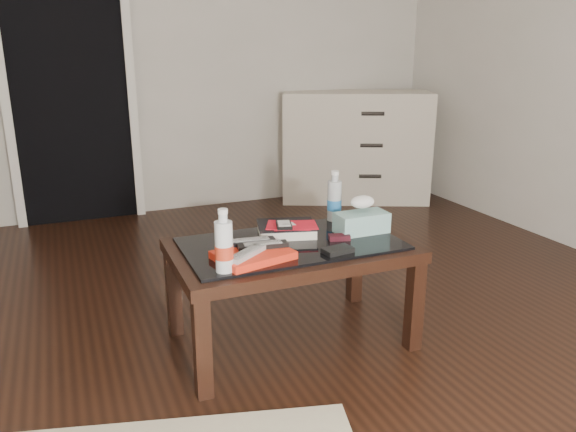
# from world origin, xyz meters

# --- Properties ---
(ground) EXTENTS (5.00, 5.00, 0.00)m
(ground) POSITION_xyz_m (0.00, 0.00, 0.00)
(ground) COLOR black
(ground) RESTS_ON ground
(doorway) EXTENTS (0.90, 0.08, 2.07)m
(doorway) POSITION_xyz_m (-0.40, 2.47, 1.02)
(doorway) COLOR black
(doorway) RESTS_ON ground
(coffee_table) EXTENTS (1.00, 0.60, 0.46)m
(coffee_table) POSITION_xyz_m (0.34, 0.19, 0.40)
(coffee_table) COLOR black
(coffee_table) RESTS_ON ground
(dresser) EXTENTS (1.30, 0.95, 0.90)m
(dresser) POSITION_xyz_m (1.78, 2.23, 0.45)
(dresser) COLOR beige
(dresser) RESTS_ON ground
(magazines) EXTENTS (0.32, 0.27, 0.03)m
(magazines) POSITION_xyz_m (0.13, 0.07, 0.48)
(magazines) COLOR red
(magazines) RESTS_ON coffee_table
(remote_silver) EXTENTS (0.19, 0.16, 0.02)m
(remote_silver) POSITION_xyz_m (0.10, 0.04, 0.50)
(remote_silver) COLOR #9E9EA2
(remote_silver) RESTS_ON magazines
(remote_black_front) EXTENTS (0.20, 0.07, 0.02)m
(remote_black_front) POSITION_xyz_m (0.18, 0.10, 0.50)
(remote_black_front) COLOR black
(remote_black_front) RESTS_ON magazines
(remote_black_back) EXTENTS (0.20, 0.07, 0.02)m
(remote_black_back) POSITION_xyz_m (0.15, 0.16, 0.50)
(remote_black_back) COLOR black
(remote_black_back) RESTS_ON magazines
(textbook) EXTENTS (0.29, 0.26, 0.05)m
(textbook) POSITION_xyz_m (0.37, 0.30, 0.48)
(textbook) COLOR black
(textbook) RESTS_ON coffee_table
(dvd_mailers) EXTENTS (0.23, 0.20, 0.01)m
(dvd_mailers) POSITION_xyz_m (0.37, 0.27, 0.51)
(dvd_mailers) COLOR red
(dvd_mailers) RESTS_ON textbook
(ipod) EXTENTS (0.09, 0.12, 0.02)m
(ipod) POSITION_xyz_m (0.34, 0.25, 0.52)
(ipod) COLOR black
(ipod) RESTS_ON dvd_mailers
(flip_phone) EXTENTS (0.10, 0.07, 0.02)m
(flip_phone) POSITION_xyz_m (0.55, 0.14, 0.47)
(flip_phone) COLOR black
(flip_phone) RESTS_ON coffee_table
(wallet) EXTENTS (0.13, 0.09, 0.02)m
(wallet) POSITION_xyz_m (0.47, 0.01, 0.47)
(wallet) COLOR black
(wallet) RESTS_ON coffee_table
(water_bottle_left) EXTENTS (0.08, 0.08, 0.24)m
(water_bottle_left) POSITION_xyz_m (-0.00, -0.01, 0.58)
(water_bottle_left) COLOR silver
(water_bottle_left) RESTS_ON coffee_table
(water_bottle_right) EXTENTS (0.07, 0.07, 0.24)m
(water_bottle_right) POSITION_xyz_m (0.66, 0.40, 0.58)
(water_bottle_right) COLOR #B3BABE
(water_bottle_right) RESTS_ON coffee_table
(tissue_box) EXTENTS (0.23, 0.12, 0.09)m
(tissue_box) POSITION_xyz_m (0.68, 0.19, 0.51)
(tissue_box) COLOR teal
(tissue_box) RESTS_ON coffee_table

